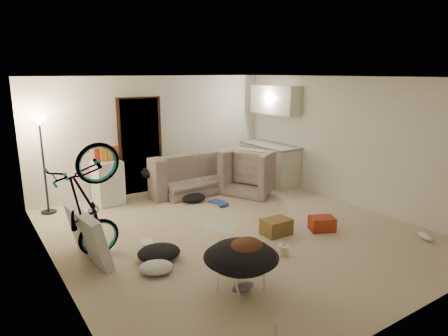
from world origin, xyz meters
TOP-DOWN VIEW (x-y plane):
  - floor at (0.00, 0.00)m, footprint 5.50×6.00m
  - ceiling at (0.00, 0.00)m, footprint 5.50×6.00m
  - wall_back at (0.00, 3.01)m, footprint 5.50×0.02m
  - wall_front at (0.00, -3.01)m, footprint 5.50×0.02m
  - wall_left at (-2.76, 0.00)m, footprint 0.02×6.00m
  - wall_right at (2.76, 0.00)m, footprint 0.02×6.00m
  - doorway at (-0.40, 2.97)m, footprint 0.85×0.10m
  - door_trim at (-0.40, 2.94)m, footprint 0.97×0.04m
  - floor_lamp at (-2.40, 2.65)m, footprint 0.28×0.28m
  - kitchen_counter at (2.43, 2.00)m, footprint 0.60×1.50m
  - counter_top at (2.43, 2.00)m, footprint 0.64×1.54m
  - kitchen_uppers at (2.56, 2.00)m, footprint 0.38×1.40m
  - sofa at (0.62, 2.45)m, footprint 2.25×0.90m
  - armchair at (1.71, 1.65)m, footprint 1.33×1.40m
  - bicycle at (-2.30, 0.21)m, footprint 1.74×0.79m
  - mini_fridge at (-1.28, 2.55)m, footprint 0.53×0.53m
  - snack_box_0 at (-1.45, 2.55)m, footprint 0.10×0.08m
  - snack_box_1 at (-1.33, 2.55)m, footprint 0.11×0.09m
  - snack_box_2 at (-1.21, 2.55)m, footprint 0.10×0.07m
  - snack_box_3 at (-1.09, 2.55)m, footprint 0.10×0.07m
  - saucer_chair at (-1.03, -1.60)m, footprint 0.89×0.89m
  - hoodie at (-0.98, -1.63)m, footprint 0.61×0.57m
  - sofa_drape at (-0.33, 2.45)m, footprint 0.64×0.56m
  - tv_box at (-2.30, 0.26)m, footprint 0.38×1.12m
  - drink_case_a at (0.48, -0.50)m, footprint 0.46×0.34m
  - drink_case_b at (1.23, -0.80)m, footprint 0.49×0.44m
  - juicer at (0.06, -1.15)m, footprint 0.16×0.16m
  - newspaper at (-0.14, 0.23)m, footprint 0.62×0.63m
  - book_blue at (0.56, 1.40)m, footprint 0.29×0.35m
  - book_white at (-1.40, 0.36)m, footprint 0.23×0.27m
  - shoe_0 at (0.52, 1.09)m, footprint 0.25×0.10m
  - shoe_3 at (-1.00, -1.61)m, footprint 0.31×0.14m
  - shoe_4 at (2.30, -1.97)m, footprint 0.22×0.33m
  - clothes_lump_a at (-1.48, -0.26)m, footprint 0.68×0.60m
  - clothes_lump_b at (0.21, 1.73)m, footprint 0.50×0.44m
  - clothes_lump_c at (-1.67, -0.59)m, footprint 0.59×0.57m

SIDE VIEW (x-z plane):
  - floor at x=0.00m, z-range -0.02..0.00m
  - newspaper at x=-0.14m, z-range 0.00..0.01m
  - book_white at x=-1.40m, z-range 0.00..0.02m
  - book_blue at x=0.56m, z-range 0.00..0.03m
  - shoe_0 at x=0.52m, z-range 0.00..0.09m
  - shoe_3 at x=-1.00m, z-range 0.00..0.11m
  - shoe_4 at x=2.30m, z-range 0.00..0.11m
  - clothes_lump_c at x=-1.67m, z-range 0.00..0.14m
  - clothes_lump_b at x=0.21m, z-range 0.00..0.15m
  - juicer at x=0.06m, z-range -0.02..0.21m
  - clothes_lump_a at x=-1.48m, z-range 0.00..0.20m
  - drink_case_b at x=1.23m, z-range 0.00..0.23m
  - drink_case_a at x=0.48m, z-range 0.00..0.26m
  - sofa at x=0.62m, z-range 0.00..0.66m
  - armchair at x=1.71m, z-range 0.00..0.71m
  - tv_box at x=-2.30m, z-range -0.01..0.73m
  - saucer_chair at x=-1.03m, z-range 0.06..0.69m
  - mini_fridge at x=-1.28m, z-range 0.00..0.87m
  - kitchen_counter at x=2.43m, z-range 0.00..0.88m
  - bicycle at x=-2.30m, z-range -0.05..0.95m
  - sofa_drape at x=-0.33m, z-range 0.40..0.68m
  - hoodie at x=-0.98m, z-range 0.46..0.68m
  - counter_top at x=2.43m, z-range 0.88..0.92m
  - snack_box_0 at x=-1.45m, z-range 0.85..1.15m
  - snack_box_1 at x=-1.33m, z-range 0.85..1.15m
  - snack_box_2 at x=-1.21m, z-range 0.85..1.15m
  - snack_box_3 at x=-1.09m, z-range 0.85..1.15m
  - doorway at x=-0.40m, z-range 0.00..2.04m
  - door_trim at x=-0.40m, z-range -0.03..2.07m
  - wall_back at x=0.00m, z-range 0.00..2.50m
  - wall_front at x=0.00m, z-range 0.00..2.50m
  - wall_left at x=-2.76m, z-range 0.00..2.50m
  - wall_right at x=2.76m, z-range 0.00..2.50m
  - floor_lamp at x=-2.40m, z-range 0.40..2.21m
  - kitchen_uppers at x=2.56m, z-range 1.62..2.27m
  - ceiling at x=0.00m, z-range 2.50..2.52m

